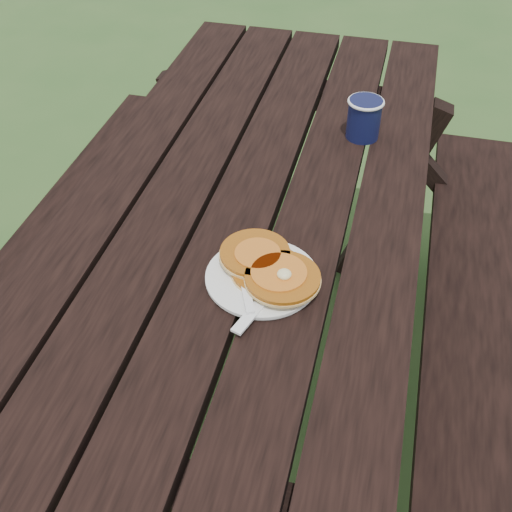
% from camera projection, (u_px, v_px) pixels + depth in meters
% --- Properties ---
extents(ground, '(60.00, 60.00, 0.00)m').
position_uv_depth(ground, '(248.00, 405.00, 1.87)').
color(ground, '#2E5122').
rests_on(ground, ground).
extents(picnic_table, '(1.36, 1.80, 0.75)m').
position_uv_depth(picnic_table, '(247.00, 321.00, 1.63)').
color(picnic_table, black).
rests_on(picnic_table, ground).
extents(plate, '(0.27, 0.27, 0.01)m').
position_uv_depth(plate, '(262.00, 278.00, 1.18)').
color(plate, white).
rests_on(plate, picnic_table).
extents(pancake_stack, '(0.20, 0.19, 0.04)m').
position_uv_depth(pancake_stack, '(269.00, 268.00, 1.18)').
color(pancake_stack, '#AC5C13').
rests_on(pancake_stack, plate).
extents(knife, '(0.07, 0.18, 0.00)m').
position_uv_depth(knife, '(263.00, 300.00, 1.13)').
color(knife, white).
rests_on(knife, plate).
extents(fork, '(0.09, 0.16, 0.01)m').
position_uv_depth(fork, '(246.00, 290.00, 1.14)').
color(fork, white).
rests_on(fork, plate).
extents(coffee_cup, '(0.09, 0.09, 0.10)m').
position_uv_depth(coffee_cup, '(364.00, 116.00, 1.52)').
color(coffee_cup, '#0E1236').
rests_on(coffee_cup, picnic_table).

